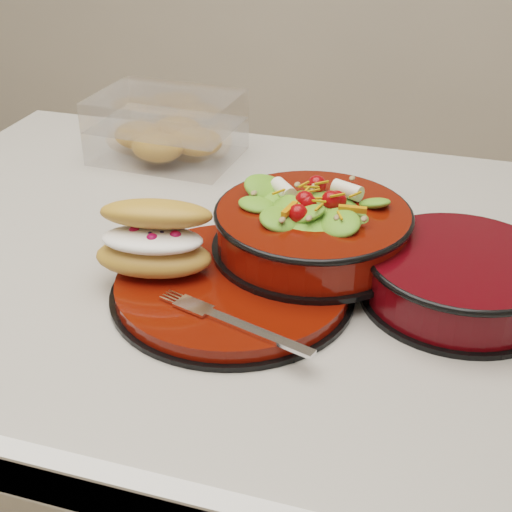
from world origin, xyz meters
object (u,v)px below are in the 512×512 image
(pastry_box, at_px, (167,129))
(extra_bowl, at_px, (460,276))
(croissant, at_px, (155,239))
(fork, at_px, (237,324))
(dinner_plate, at_px, (233,287))
(salad_bowl, at_px, (313,222))

(pastry_box, distance_m, extra_bowl, 0.52)
(croissant, xyz_separation_m, extra_bowl, (0.31, 0.06, -0.03))
(fork, bearing_deg, pastry_box, 48.06)
(dinner_plate, bearing_deg, salad_bowl, 52.83)
(dinner_plate, distance_m, salad_bowl, 0.12)
(salad_bowl, bearing_deg, croissant, -149.80)
(dinner_plate, bearing_deg, extra_bowl, 14.65)
(salad_bowl, height_order, extra_bowl, salad_bowl)
(croissant, bearing_deg, pastry_box, 100.90)
(fork, relative_size, pastry_box, 0.72)
(salad_bowl, relative_size, fork, 1.47)
(salad_bowl, distance_m, fork, 0.17)
(dinner_plate, height_order, salad_bowl, salad_bowl)
(fork, distance_m, pastry_box, 0.48)
(dinner_plate, relative_size, extra_bowl, 1.27)
(extra_bowl, bearing_deg, dinner_plate, -165.35)
(extra_bowl, bearing_deg, croissant, -168.90)
(dinner_plate, height_order, croissant, croissant)
(extra_bowl, bearing_deg, pastry_box, 148.20)
(pastry_box, bearing_deg, salad_bowl, -38.75)
(salad_bowl, bearing_deg, pastry_box, 138.40)
(croissant, distance_m, extra_bowl, 0.32)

